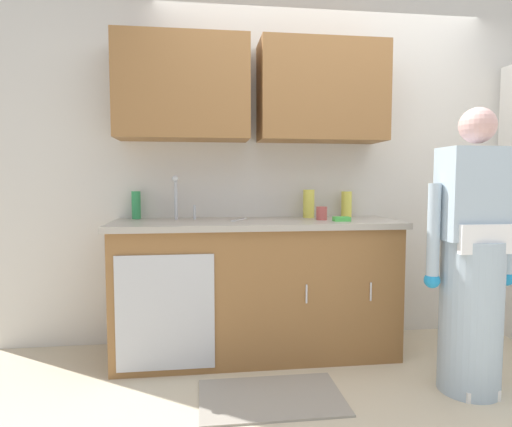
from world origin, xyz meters
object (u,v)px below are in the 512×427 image
(person_at_sink, at_px, (472,273))
(sink, at_px, (181,223))
(sponge, at_px, (342,219))
(bottle_soap, at_px, (346,204))
(cup_by_sink, at_px, (322,213))
(bottle_water_tall, at_px, (309,204))
(bottle_cleaner_spray, at_px, (136,205))
(knife_on_counter, at_px, (239,220))

(person_at_sink, bearing_deg, sink, 156.98)
(sink, relative_size, person_at_sink, 0.31)
(sponge, bearing_deg, person_at_sink, -44.84)
(bottle_soap, relative_size, cup_by_sink, 2.09)
(bottle_water_tall, distance_m, bottle_cleaner_spray, 1.26)
(person_at_sink, xyz_separation_m, cup_by_sink, (-0.69, 0.69, 0.29))
(sink, relative_size, bottle_soap, 2.58)
(sponge, bearing_deg, knife_on_counter, 166.11)
(sink, xyz_separation_m, cup_by_sink, (0.98, -0.02, 0.06))
(sponge, bearing_deg, sink, 173.15)
(person_at_sink, relative_size, bottle_water_tall, 7.76)
(knife_on_counter, height_order, sponge, sponge)
(sink, xyz_separation_m, knife_on_counter, (0.40, 0.04, 0.02))
(bottle_soap, bearing_deg, bottle_cleaner_spray, 179.31)
(sink, height_order, bottle_soap, sink)
(bottle_cleaner_spray, bearing_deg, cup_by_sink, -10.48)
(knife_on_counter, bearing_deg, bottle_soap, -52.59)
(bottle_water_tall, bearing_deg, cup_by_sink, -77.39)
(knife_on_counter, bearing_deg, sink, 121.77)
(bottle_cleaner_spray, distance_m, sponge, 1.46)
(bottle_cleaner_spray, relative_size, knife_on_counter, 0.83)
(person_at_sink, xyz_separation_m, knife_on_counter, (-1.27, 0.75, 0.25))
(bottle_water_tall, relative_size, knife_on_counter, 0.87)
(sink, xyz_separation_m, bottle_cleaner_spray, (-0.33, 0.23, 0.11))
(bottle_cleaner_spray, height_order, knife_on_counter, bottle_cleaner_spray)
(sponge, bearing_deg, bottle_water_tall, 115.81)
(knife_on_counter, bearing_deg, cup_by_sink, -69.30)
(bottle_cleaner_spray, xyz_separation_m, sponge, (1.41, -0.36, -0.08))
(bottle_soap, distance_m, cup_by_sink, 0.34)
(person_at_sink, distance_m, sponge, 0.86)
(bottle_water_tall, xyz_separation_m, cup_by_sink, (0.04, -0.20, -0.06))
(bottle_cleaner_spray, height_order, sponge, bottle_cleaner_spray)
(sink, relative_size, knife_on_counter, 2.08)
(person_at_sink, height_order, sponge, person_at_sink)
(sink, height_order, sponge, sink)
(sink, bearing_deg, bottle_water_tall, 10.96)
(person_at_sink, xyz_separation_m, sponge, (-0.58, 0.58, 0.26))
(knife_on_counter, bearing_deg, bottle_cleaner_spray, 101.65)
(bottle_cleaner_spray, bearing_deg, sink, -34.74)
(bottle_water_tall, distance_m, cup_by_sink, 0.21)
(bottle_soap, relative_size, sponge, 1.76)
(bottle_cleaner_spray, xyz_separation_m, knife_on_counter, (0.72, -0.19, -0.10))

